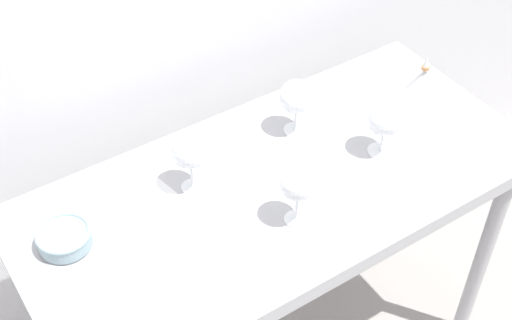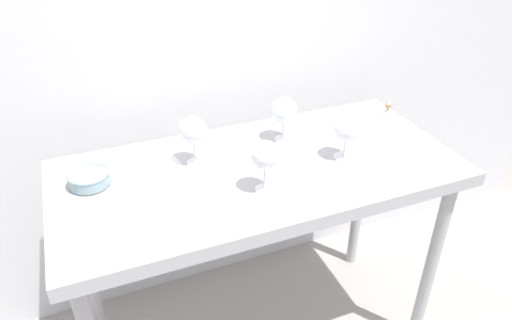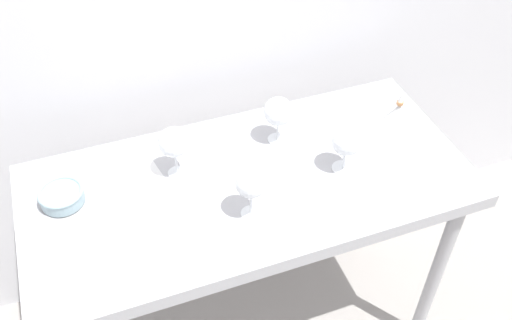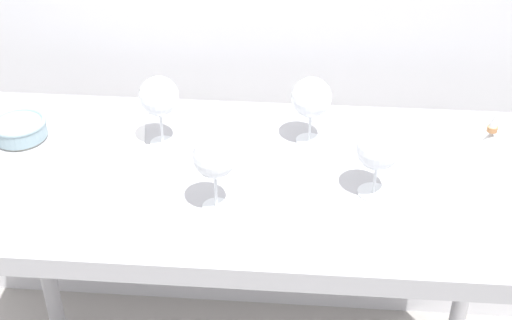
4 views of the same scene
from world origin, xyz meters
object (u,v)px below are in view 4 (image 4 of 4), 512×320
Objects in this scene: wine_glass_far_left at (159,98)px; decanter_funnel at (488,148)px; tasting_sheet_upper at (112,124)px; wine_glass_near_center at (215,159)px; tasting_bowl at (19,128)px; wine_glass_far_right at (311,99)px; wine_glass_near_right at (378,150)px.

wine_glass_far_left reaches higher than decanter_funnel.
wine_glass_near_center is at bearing -56.88° from tasting_sheet_upper.
decanter_funnel reaches higher than tasting_sheet_upper.
wine_glass_far_left is at bearing 0.43° from tasting_bowl.
wine_glass_far_left is 1.01× the size of wine_glass_near_center.
decanter_funnel is at bearing -17.98° from tasting_sheet_upper.
wine_glass_far_right is (0.19, 0.28, -0.01)m from wine_glass_near_center.
wine_glass_far_left reaches higher than tasting_sheet_upper.
wine_glass_near_right is 0.53m from wine_glass_far_left.
tasting_bowl is at bearing 155.23° from wine_glass_near_center.
tasting_bowl is (-0.52, 0.24, -0.10)m from wine_glass_near_center.
wine_glass_near_center is 1.31× the size of tasting_bowl.
wine_glass_near_right is 1.23× the size of tasting_bowl.
wine_glass_far_left is at bearing -173.78° from wine_glass_far_right.
tasting_sheet_upper is at bearing 172.91° from decanter_funnel.
tasting_bowl is (-0.86, 0.16, -0.09)m from wine_glass_near_right.
wine_glass_far_right is (0.36, 0.04, -0.01)m from wine_glass_far_left.
wine_glass_far_left is 0.21m from tasting_sheet_upper.
decanter_funnel is (0.91, -0.11, 0.05)m from tasting_sheet_upper.
wine_glass_near_center reaches higher than tasting_bowl.
wine_glass_far_right is 0.72m from tasting_bowl.
tasting_sheet_upper is at bearing 159.68° from wine_glass_near_right.
wine_glass_far_left is 1.05× the size of wine_glass_far_right.
wine_glass_far_right is at bearing 6.22° from wine_glass_far_left.
wine_glass_near_right is at bearing -54.03° from wine_glass_far_right.
wine_glass_far_right is 1.23× the size of decanter_funnel.
wine_glass_near_center is 1.04× the size of wine_glass_far_right.
wine_glass_near_right is 0.93× the size of wine_glass_far_left.
wine_glass_far_left is 1.32× the size of tasting_bowl.
wine_glass_far_left is 0.29m from wine_glass_near_center.
wine_glass_far_right is at bearing 169.76° from decanter_funnel.
tasting_bowl is at bearing -176.66° from wine_glass_far_right.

